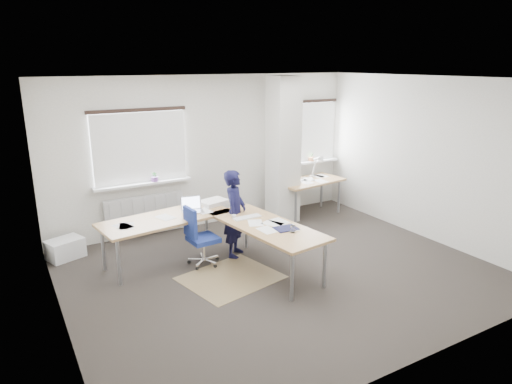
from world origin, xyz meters
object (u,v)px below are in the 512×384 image
task_chair (201,249)px  person (235,214)px  desk_side (310,182)px  desk_main (217,222)px

task_chair → person: (0.62, 0.07, 0.44)m
desk_side → task_chair: desk_side is taller
desk_main → desk_side: (2.63, 1.23, -0.01)m
task_chair → desk_side: bearing=17.1°
desk_side → person: 2.46m
desk_main → person: bearing=18.0°
desk_main → desk_side: bearing=17.2°
desk_main → person: (0.40, 0.20, 0.01)m
task_chair → person: size_ratio=0.67×
desk_side → person: size_ratio=1.05×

